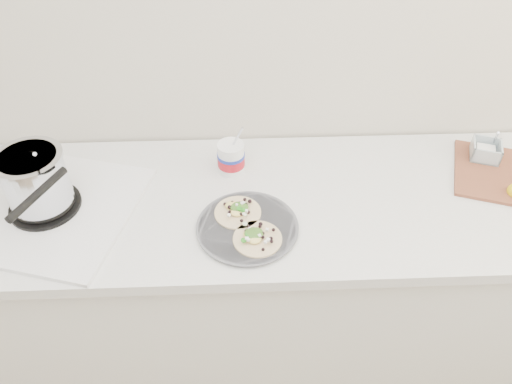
{
  "coord_description": "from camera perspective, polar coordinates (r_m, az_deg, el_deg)",
  "views": [
    {
      "loc": [
        -0.02,
        0.25,
        2.01
      ],
      "look_at": [
        0.02,
        1.38,
        0.96
      ],
      "focal_mm": 35.0,
      "sensor_mm": 36.0,
      "label": 1
    }
  ],
  "objects": [
    {
      "name": "tub",
      "position": [
        1.67,
        -2.79,
        4.21
      ],
      "size": [
        0.09,
        0.09,
        0.21
      ],
      "rotation": [
        0.0,
        0.0,
        -0.17
      ],
      "color": "white",
      "rests_on": "counter"
    },
    {
      "name": "counter",
      "position": [
        1.95,
        -0.69,
        -10.12
      ],
      "size": [
        2.44,
        0.66,
        0.9
      ],
      "color": "silver",
      "rests_on": "ground"
    },
    {
      "name": "taco_plate",
      "position": [
        1.5,
        -0.99,
        -3.82
      ],
      "size": [
        0.31,
        0.31,
        0.04
      ],
      "rotation": [
        0.0,
        0.0,
        0.2
      ],
      "color": "#57575E",
      "rests_on": "counter"
    },
    {
      "name": "stove",
      "position": [
        1.65,
        -23.51,
        0.2
      ],
      "size": [
        0.65,
        0.62,
        0.26
      ],
      "rotation": [
        0.0,
        0.0,
        -0.27
      ],
      "color": "silver",
      "rests_on": "counter"
    }
  ]
}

